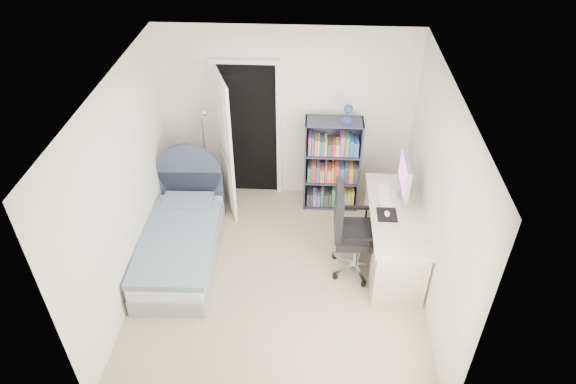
# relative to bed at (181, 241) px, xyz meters

# --- Properties ---
(room_shell) EXTENTS (3.50, 3.70, 2.60)m
(room_shell) POSITION_rel_bed_xyz_m (1.25, -0.31, 0.99)
(room_shell) COLOR gray
(room_shell) RESTS_ON ground
(door) EXTENTS (0.92, 0.78, 2.06)m
(door) POSITION_rel_bed_xyz_m (0.53, 1.22, 0.77)
(door) COLOR black
(door) RESTS_ON ground
(bed) EXTENTS (0.94, 1.90, 1.16)m
(bed) POSITION_rel_bed_xyz_m (0.00, 0.00, 0.00)
(bed) COLOR gray
(bed) RESTS_ON ground
(nightstand) EXTENTS (0.40, 0.40, 0.59)m
(nightstand) POSITION_rel_bed_xyz_m (0.11, 1.06, 0.12)
(nightstand) COLOR tan
(nightstand) RESTS_ON ground
(floor_lamp) EXTENTS (0.21, 0.21, 1.47)m
(floor_lamp) POSITION_rel_bed_xyz_m (0.14, 1.22, 0.34)
(floor_lamp) COLOR silver
(floor_lamp) RESTS_ON ground
(bookcase) EXTENTS (0.76, 0.33, 1.61)m
(bookcase) POSITION_rel_bed_xyz_m (1.89, 1.20, 0.36)
(bookcase) COLOR #333646
(bookcase) RESTS_ON ground
(desk) EXTENTS (0.64, 1.60, 1.31)m
(desk) POSITION_rel_bed_xyz_m (2.63, 0.09, 0.16)
(desk) COLOR beige
(desk) RESTS_ON ground
(office_chair) EXTENTS (0.62, 0.64, 1.22)m
(office_chair) POSITION_rel_bed_xyz_m (2.07, -0.10, 0.41)
(office_chair) COLOR silver
(office_chair) RESTS_ON ground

